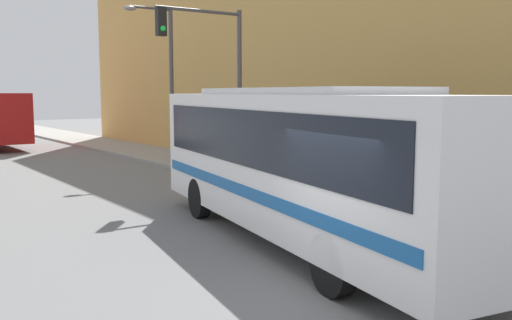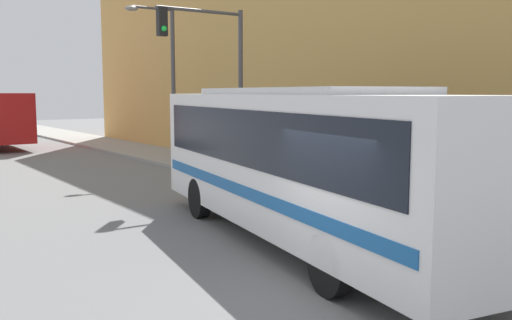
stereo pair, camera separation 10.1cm
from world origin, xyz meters
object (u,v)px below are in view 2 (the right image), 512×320
at_px(fire_hydrant, 347,186).
at_px(parking_meter, 238,149).
at_px(pedestrian_near_corner, 364,160).
at_px(street_lamp, 167,71).
at_px(city_bus, 301,155).
at_px(traffic_light_pole, 215,63).
at_px(pedestrian_mid_block, 335,158).

relative_size(fire_hydrant, parking_meter, 0.54).
distance_m(parking_meter, pedestrian_near_corner, 4.83).
bearing_deg(parking_meter, fire_hydrant, -90.00).
relative_size(parking_meter, street_lamp, 0.22).
height_order(city_bus, traffic_light_pole, traffic_light_pole).
bearing_deg(parking_meter, traffic_light_pole, 179.27).
bearing_deg(traffic_light_pole, city_bus, -109.29).
bearing_deg(street_lamp, traffic_light_pole, -99.22).
xyz_separation_m(city_bus, pedestrian_near_corner, (5.39, 3.47, -0.82)).
height_order(traffic_light_pole, pedestrian_near_corner, traffic_light_pole).
xyz_separation_m(fire_hydrant, street_lamp, (-0.04, 10.91, 3.50)).
relative_size(street_lamp, pedestrian_mid_block, 3.60).
height_order(city_bus, fire_hydrant, city_bus).
distance_m(fire_hydrant, pedestrian_near_corner, 2.00).
height_order(fire_hydrant, parking_meter, parking_meter).
relative_size(street_lamp, pedestrian_near_corner, 3.77).
bearing_deg(fire_hydrant, pedestrian_near_corner, 30.54).
height_order(city_bus, pedestrian_near_corner, city_bus).
distance_m(fire_hydrant, pedestrian_mid_block, 2.01).
xyz_separation_m(city_bus, street_lamp, (3.68, 13.40, 2.18)).
bearing_deg(city_bus, pedestrian_mid_block, 50.99).
xyz_separation_m(parking_meter, pedestrian_mid_block, (1.07, -3.90, -0.02)).
height_order(pedestrian_near_corner, pedestrian_mid_block, pedestrian_mid_block).
xyz_separation_m(fire_hydrant, pedestrian_mid_block, (1.07, 1.61, 0.55)).
distance_m(fire_hydrant, traffic_light_pole, 6.64).
relative_size(traffic_light_pole, pedestrian_near_corner, 3.35).
relative_size(city_bus, fire_hydrant, 13.87).
height_order(city_bus, parking_meter, city_bus).
bearing_deg(parking_meter, pedestrian_near_corner, -69.79).
distance_m(parking_meter, pedestrian_mid_block, 4.05).
bearing_deg(fire_hydrant, pedestrian_mid_block, 56.52).
distance_m(pedestrian_near_corner, pedestrian_mid_block, 0.87).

